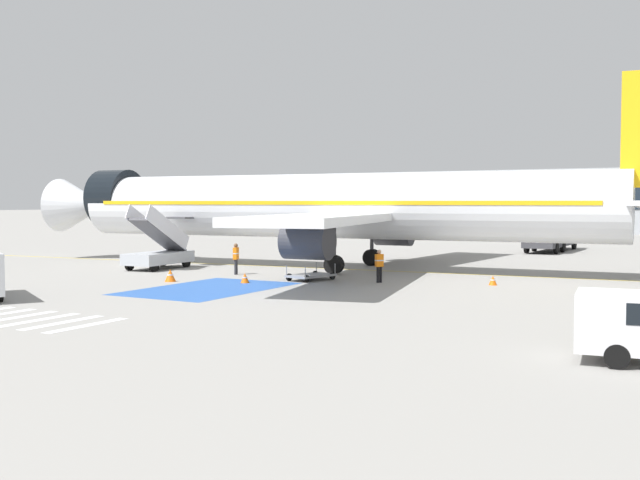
{
  "coord_description": "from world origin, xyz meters",
  "views": [
    {
      "loc": [
        21.91,
        -41.42,
        4.25
      ],
      "look_at": [
        -0.4,
        -0.95,
        1.88
      ],
      "focal_mm": 42.0,
      "sensor_mm": 36.0,
      "label": 1
    }
  ],
  "objects_px": {
    "airliner": "(338,206)",
    "boarding_stairs_forward": "(159,253)",
    "traffic_cone_1": "(245,278)",
    "ground_crew_1": "(236,256)",
    "traffic_cone_2": "(170,275)",
    "baggage_cart": "(311,276)",
    "ground_crew_0": "(379,264)",
    "fuel_tanker": "(551,230)",
    "traffic_cone_0": "(493,280)"
  },
  "relations": [
    {
      "from": "baggage_cart",
      "to": "ground_crew_0",
      "type": "distance_m",
      "value": 3.86
    },
    {
      "from": "fuel_tanker",
      "to": "ground_crew_0",
      "type": "height_order",
      "value": "fuel_tanker"
    },
    {
      "from": "baggage_cart",
      "to": "traffic_cone_0",
      "type": "xyz_separation_m",
      "value": [
        9.29,
        2.4,
        -0.01
      ]
    },
    {
      "from": "airliner",
      "to": "boarding_stairs_forward",
      "type": "xyz_separation_m",
      "value": [
        -9.99,
        -5.34,
        -2.97
      ]
    },
    {
      "from": "traffic_cone_1",
      "to": "traffic_cone_2",
      "type": "xyz_separation_m",
      "value": [
        -3.85,
        -1.38,
        0.07
      ]
    },
    {
      "from": "traffic_cone_1",
      "to": "boarding_stairs_forward",
      "type": "bearing_deg",
      "value": 156.04
    },
    {
      "from": "fuel_tanker",
      "to": "ground_crew_1",
      "type": "relative_size",
      "value": 5.55
    },
    {
      "from": "airliner",
      "to": "boarding_stairs_forward",
      "type": "height_order",
      "value": "airliner"
    },
    {
      "from": "traffic_cone_2",
      "to": "traffic_cone_1",
      "type": "bearing_deg",
      "value": 19.69
    },
    {
      "from": "boarding_stairs_forward",
      "to": "ground_crew_1",
      "type": "bearing_deg",
      "value": -10.71
    },
    {
      "from": "fuel_tanker",
      "to": "baggage_cart",
      "type": "relative_size",
      "value": 3.52
    },
    {
      "from": "boarding_stairs_forward",
      "to": "ground_crew_1",
      "type": "distance_m",
      "value": 6.49
    },
    {
      "from": "traffic_cone_0",
      "to": "traffic_cone_1",
      "type": "bearing_deg",
      "value": -155.86
    },
    {
      "from": "baggage_cart",
      "to": "traffic_cone_1",
      "type": "height_order",
      "value": "baggage_cart"
    },
    {
      "from": "baggage_cart",
      "to": "ground_crew_0",
      "type": "bearing_deg",
      "value": -156.65
    },
    {
      "from": "fuel_tanker",
      "to": "boarding_stairs_forward",
      "type": "bearing_deg",
      "value": -120.93
    },
    {
      "from": "traffic_cone_2",
      "to": "ground_crew_0",
      "type": "bearing_deg",
      "value": 26.17
    },
    {
      "from": "airliner",
      "to": "traffic_cone_1",
      "type": "relative_size",
      "value": 89.02
    },
    {
      "from": "boarding_stairs_forward",
      "to": "traffic_cone_1",
      "type": "relative_size",
      "value": 10.3
    },
    {
      "from": "airliner",
      "to": "fuel_tanker",
      "type": "distance_m",
      "value": 25.22
    },
    {
      "from": "ground_crew_1",
      "to": "traffic_cone_2",
      "type": "xyz_separation_m",
      "value": [
        -0.81,
        -4.86,
        -0.72
      ]
    },
    {
      "from": "airliner",
      "to": "boarding_stairs_forward",
      "type": "relative_size",
      "value": 8.64
    },
    {
      "from": "ground_crew_0",
      "to": "baggage_cart",
      "type": "bearing_deg",
      "value": 135.97
    },
    {
      "from": "airliner",
      "to": "traffic_cone_1",
      "type": "xyz_separation_m",
      "value": [
        -0.5,
        -9.56,
        -3.71
      ]
    },
    {
      "from": "ground_crew_1",
      "to": "traffic_cone_1",
      "type": "relative_size",
      "value": 3.5
    },
    {
      "from": "ground_crew_0",
      "to": "traffic_cone_1",
      "type": "height_order",
      "value": "ground_crew_0"
    },
    {
      "from": "ground_crew_0",
      "to": "airliner",
      "type": "bearing_deg",
      "value": 78.36
    },
    {
      "from": "ground_crew_1",
      "to": "traffic_cone_0",
      "type": "height_order",
      "value": "ground_crew_1"
    },
    {
      "from": "fuel_tanker",
      "to": "traffic_cone_2",
      "type": "distance_m",
      "value": 36.91
    },
    {
      "from": "ground_crew_1",
      "to": "traffic_cone_2",
      "type": "height_order",
      "value": "ground_crew_1"
    },
    {
      "from": "airliner",
      "to": "baggage_cart",
      "type": "relative_size",
      "value": 16.14
    },
    {
      "from": "airliner",
      "to": "traffic_cone_0",
      "type": "relative_size",
      "value": 95.2
    },
    {
      "from": "ground_crew_0",
      "to": "traffic_cone_2",
      "type": "height_order",
      "value": "ground_crew_0"
    },
    {
      "from": "baggage_cart",
      "to": "traffic_cone_1",
      "type": "relative_size",
      "value": 5.52
    },
    {
      "from": "baggage_cart",
      "to": "traffic_cone_2",
      "type": "height_order",
      "value": "baggage_cart"
    },
    {
      "from": "airliner",
      "to": "traffic_cone_0",
      "type": "xyz_separation_m",
      "value": [
        11.16,
        -4.33,
        -3.73
      ]
    },
    {
      "from": "ground_crew_1",
      "to": "baggage_cart",
      "type": "bearing_deg",
      "value": 69.19
    },
    {
      "from": "traffic_cone_1",
      "to": "traffic_cone_2",
      "type": "height_order",
      "value": "traffic_cone_2"
    },
    {
      "from": "traffic_cone_1",
      "to": "traffic_cone_2",
      "type": "bearing_deg",
      "value": -160.31
    },
    {
      "from": "traffic_cone_0",
      "to": "traffic_cone_2",
      "type": "distance_m",
      "value": 16.86
    },
    {
      "from": "fuel_tanker",
      "to": "ground_crew_1",
      "type": "distance_m",
      "value": 32.06
    },
    {
      "from": "baggage_cart",
      "to": "traffic_cone_1",
      "type": "distance_m",
      "value": 3.69
    },
    {
      "from": "baggage_cart",
      "to": "traffic_cone_2",
      "type": "relative_size",
      "value": 4.33
    },
    {
      "from": "fuel_tanker",
      "to": "ground_crew_0",
      "type": "bearing_deg",
      "value": -93.9
    },
    {
      "from": "ground_crew_0",
      "to": "boarding_stairs_forward",
      "type": "bearing_deg",
      "value": 122.97
    },
    {
      "from": "boarding_stairs_forward",
      "to": "traffic_cone_0",
      "type": "relative_size",
      "value": 11.01
    },
    {
      "from": "traffic_cone_0",
      "to": "traffic_cone_2",
      "type": "xyz_separation_m",
      "value": [
        -15.51,
        -6.6,
        0.09
      ]
    },
    {
      "from": "boarding_stairs_forward",
      "to": "traffic_cone_0",
      "type": "bearing_deg",
      "value": -1.51
    },
    {
      "from": "airliner",
      "to": "traffic_cone_1",
      "type": "height_order",
      "value": "airliner"
    },
    {
      "from": "baggage_cart",
      "to": "ground_crew_1",
      "type": "xyz_separation_m",
      "value": [
        -5.41,
        0.66,
        0.8
      ]
    }
  ]
}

